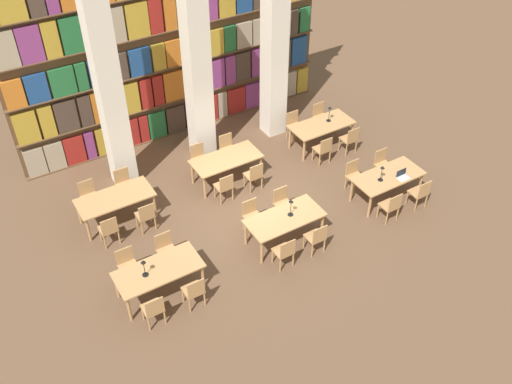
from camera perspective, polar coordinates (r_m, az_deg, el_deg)
ground_plane at (r=15.04m, az=-0.28°, el=-1.70°), size 40.00×40.00×0.00m
bookshelf_bank at (r=16.88m, az=-8.32°, el=13.71°), size 9.62×0.35×5.50m
pillar_left at (r=14.73m, az=-14.59°, el=10.26°), size 0.60×0.60×6.00m
pillar_center at (r=15.47m, az=-5.96°, el=12.84°), size 0.60×0.60×6.00m
pillar_right at (r=16.53m, az=1.87°, el=14.89°), size 0.60×0.60×6.00m
reading_table_0 at (r=12.74m, az=-9.72°, el=-7.88°), size 1.91×0.90×0.76m
chair_0 at (r=12.33m, az=-10.21°, el=-11.44°), size 0.42×0.40×0.89m
chair_1 at (r=13.28m, az=-12.72°, el=-7.10°), size 0.42×0.40×0.89m
chair_2 at (r=12.52m, az=-6.20°, el=-9.80°), size 0.42×0.40×0.89m
chair_3 at (r=13.46m, az=-8.99°, el=-5.65°), size 0.42×0.40×0.89m
desk_lamp_0 at (r=12.39m, az=-11.17°, el=-7.21°), size 0.14×0.14×0.45m
reading_table_1 at (r=13.75m, az=2.87°, el=-2.80°), size 1.91×0.90×0.76m
chair_4 at (r=13.26m, az=2.88°, el=-5.97°), size 0.42×0.40×0.89m
chair_5 at (r=14.14m, az=-0.40°, el=-2.32°), size 0.42×0.40×0.89m
chair_6 at (r=13.65m, az=6.06°, el=-4.52°), size 0.42×0.40×0.89m
chair_7 at (r=14.51m, az=2.67°, el=-1.07°), size 0.42×0.40×0.89m
desk_lamp_1 at (r=13.56m, az=3.51°, el=-1.28°), size 0.14×0.14×0.48m
reading_table_2 at (r=15.36m, az=13.04°, el=1.37°), size 1.91×0.90×0.76m
chair_8 at (r=14.80m, az=13.34°, el=-1.35°), size 0.42×0.40×0.89m
chair_9 at (r=15.60m, az=9.80°, el=1.68°), size 0.42×0.40×0.89m
chair_10 at (r=15.40m, az=16.08°, el=-0.07°), size 0.42×0.40×0.89m
chair_11 at (r=16.16m, az=12.54°, el=2.79°), size 0.42×0.40×0.89m
desk_lamp_2 at (r=14.93m, az=12.49°, el=2.09°), size 0.14×0.14×0.46m
laptop at (r=15.31m, az=14.46°, el=1.53°), size 0.32×0.22×0.21m
reading_table_3 at (r=14.72m, az=-13.91°, el=-0.75°), size 1.91×0.90×0.76m
chair_12 at (r=14.23m, az=-14.51°, el=-3.61°), size 0.42×0.40×0.89m
chair_13 at (r=15.33m, az=-16.36°, el=-0.34°), size 0.42×0.40×0.89m
chair_14 at (r=14.40m, az=-10.97°, el=-2.30°), size 0.42×0.40×0.89m
chair_15 at (r=15.49m, az=-13.05°, el=0.84°), size 0.42×0.40×0.89m
reading_table_4 at (r=15.59m, az=-2.99°, el=3.15°), size 1.91×0.90×0.76m
chair_16 at (r=15.02m, az=-3.17°, el=0.58°), size 0.42×0.40×0.89m
chair_17 at (r=16.07m, az=-5.69°, el=3.42°), size 0.42×0.40×0.89m
chair_18 at (r=15.37m, az=-0.18°, el=1.70°), size 0.42×0.40×0.89m
chair_19 at (r=16.39m, az=-2.84°, el=4.42°), size 0.42×0.40×0.89m
reading_table_5 at (r=17.06m, az=6.58°, el=6.52°), size 1.91×0.90×0.76m
chair_20 at (r=16.45m, az=6.73°, el=4.30°), size 0.42×0.40×0.89m
chair_21 at (r=17.41m, az=3.85°, el=6.72°), size 0.42×0.40×0.89m
chair_22 at (r=16.97m, az=9.37°, el=5.26°), size 0.42×0.40×0.89m
chair_23 at (r=17.91m, az=6.44°, el=7.57°), size 0.42×0.40×0.89m
desk_lamp_3 at (r=17.01m, az=7.36°, el=8.02°), size 0.14×0.14×0.50m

